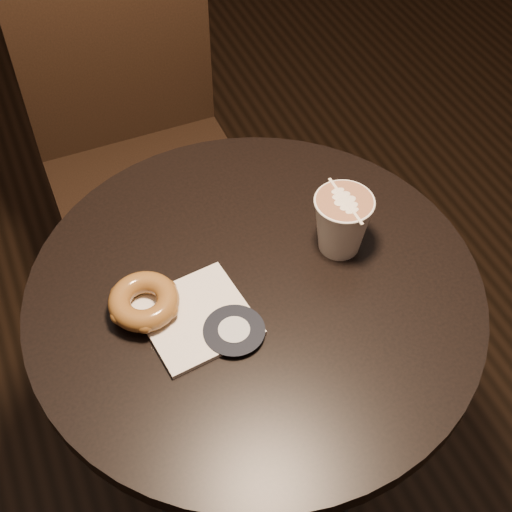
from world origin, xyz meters
The scene contains 5 objects.
cafe_table centered at (0.00, 0.00, 0.55)m, with size 0.70×0.70×0.75m.
chair centered at (-0.02, 0.63, 0.60)m, with size 0.43×0.43×1.07m.
pastry_bag centered at (-0.10, -0.02, 0.75)m, with size 0.15×0.15×0.01m, color silver.
doughnut centered at (-0.17, 0.02, 0.77)m, with size 0.10×0.10×0.03m, color brown.
latte_cup centered at (0.16, 0.02, 0.80)m, with size 0.09×0.09×0.10m, color white, non-canonical shape.
Camera 1 is at (-0.26, -0.61, 1.61)m, focal length 50.00 mm.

